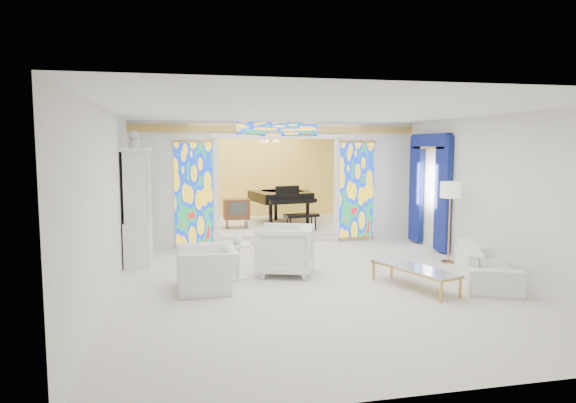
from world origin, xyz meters
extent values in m
plane|color=white|center=(0.00, 0.00, 0.00)|extent=(12.00, 12.00, 0.00)
cube|color=white|center=(0.00, 0.00, 3.00)|extent=(7.00, 12.00, 0.02)
cube|color=white|center=(0.00, 6.00, 1.50)|extent=(7.00, 0.02, 3.00)
cube|color=white|center=(0.00, -6.00, 1.50)|extent=(7.00, 0.02, 3.00)
cube|color=white|center=(-3.50, 0.00, 1.50)|extent=(0.02, 12.00, 3.00)
cube|color=white|center=(3.50, 0.00, 1.50)|extent=(0.02, 12.00, 3.00)
cube|color=white|center=(-2.50, 2.00, 1.50)|extent=(2.00, 0.18, 3.00)
cube|color=white|center=(2.50, 2.00, 1.50)|extent=(2.00, 0.18, 3.00)
cube|color=white|center=(0.00, 2.00, 2.80)|extent=(3.00, 0.18, 0.40)
cube|color=white|center=(-1.50, 1.90, 1.30)|extent=(0.12, 0.06, 2.60)
cube|color=white|center=(1.50, 1.90, 1.30)|extent=(0.12, 0.06, 2.60)
cube|color=white|center=(0.00, 1.90, 2.65)|extent=(3.24, 0.06, 0.12)
cube|color=gold|center=(0.00, 1.90, 2.82)|extent=(7.00, 0.05, 0.18)
cube|color=gold|center=(-2.03, 1.89, 1.30)|extent=(0.90, 0.04, 2.40)
cube|color=gold|center=(2.03, 1.89, 1.30)|extent=(0.90, 0.04, 2.40)
cube|color=gold|center=(0.00, 1.89, 2.82)|extent=(2.00, 0.04, 0.34)
cube|color=white|center=(0.00, 4.10, 0.09)|extent=(6.80, 3.80, 0.18)
cube|color=#F0BC53|center=(0.00, 5.88, 1.50)|extent=(6.70, 0.10, 2.90)
cylinder|color=#C69245|center=(0.20, 4.00, 2.55)|extent=(0.48, 0.48, 0.30)
cube|color=navy|center=(3.40, 0.05, 1.35)|extent=(0.12, 0.55, 2.60)
cube|color=navy|center=(3.40, 1.35, 1.35)|extent=(0.12, 0.55, 2.60)
cube|color=navy|center=(3.40, 0.70, 2.55)|extent=(0.14, 1.70, 0.30)
cube|color=#EDBE53|center=(3.40, 0.70, 2.38)|extent=(0.12, 1.50, 0.06)
cube|color=white|center=(-3.22, 0.60, 0.45)|extent=(0.50, 1.40, 0.90)
cube|color=white|center=(-3.22, 0.60, 1.60)|extent=(0.44, 1.30, 1.40)
cube|color=white|center=(-2.99, 0.60, 1.60)|extent=(0.01, 1.20, 1.30)
cube|color=white|center=(-3.22, 0.60, 2.34)|extent=(0.56, 1.46, 0.08)
cylinder|color=silver|center=(-3.22, 0.25, 2.46)|extent=(0.22, 0.22, 0.16)
sphere|color=silver|center=(-3.22, 0.25, 2.62)|extent=(0.20, 0.20, 0.20)
imported|color=white|center=(-1.96, -1.83, 0.36)|extent=(1.00, 1.14, 0.72)
imported|color=white|center=(-0.45, -1.08, 0.47)|extent=(1.31, 1.29, 0.94)
imported|color=white|center=(2.95, -2.36, 0.32)|extent=(1.69, 2.35, 0.64)
cylinder|color=white|center=(-1.37, -1.22, 0.63)|extent=(0.54, 0.54, 0.04)
cylinder|color=white|center=(-1.37, -1.22, 0.31)|extent=(0.09, 0.09, 0.61)
cylinder|color=white|center=(-1.37, -1.22, 0.02)|extent=(0.36, 0.36, 0.03)
imported|color=silver|center=(-1.37, -1.22, 0.75)|extent=(0.20, 0.20, 0.20)
cube|color=white|center=(1.49, -2.50, 0.36)|extent=(1.01, 1.73, 0.04)
cube|color=#C69245|center=(1.49, -2.50, 0.34)|extent=(1.04, 1.77, 0.03)
cube|color=#C69245|center=(1.54, -3.32, 0.17)|extent=(0.05, 0.05, 0.34)
cube|color=#C69245|center=(1.95, -3.18, 0.17)|extent=(0.05, 0.05, 0.34)
cube|color=#C69245|center=(1.03, -1.83, 0.17)|extent=(0.05, 0.05, 0.34)
cube|color=#C69245|center=(1.44, -1.69, 0.17)|extent=(0.05, 0.05, 0.34)
cylinder|color=#C69245|center=(3.07, -0.85, 0.02)|extent=(0.30, 0.30, 0.03)
cylinder|color=#C69245|center=(3.07, -0.85, 0.77)|extent=(0.03, 0.03, 1.54)
cylinder|color=silver|center=(3.07, -0.85, 1.52)|extent=(0.43, 0.43, 0.33)
cube|color=black|center=(0.51, 4.17, 0.95)|extent=(1.73, 1.81, 0.28)
cylinder|color=black|center=(0.75, 4.58, 0.95)|extent=(1.70, 1.70, 0.28)
cube|color=black|center=(0.68, 3.27, 0.91)|extent=(1.41, 0.54, 0.10)
cube|color=white|center=(0.69, 3.19, 0.93)|extent=(1.27, 0.32, 0.03)
cube|color=black|center=(0.61, 3.62, 1.18)|extent=(0.71, 0.16, 0.25)
cube|color=black|center=(0.78, 2.67, 0.59)|extent=(0.96, 0.51, 0.08)
cylinder|color=black|center=(0.09, 3.37, 0.50)|extent=(0.12, 0.12, 0.63)
cylinder|color=black|center=(1.19, 3.57, 0.50)|extent=(0.12, 0.12, 0.63)
cylinder|color=black|center=(0.51, 4.79, 0.50)|extent=(0.12, 0.12, 0.63)
cube|color=brown|center=(-0.83, 3.54, 0.70)|extent=(0.69, 0.48, 0.55)
cube|color=#353A37|center=(-0.82, 3.31, 0.73)|extent=(0.44, 0.03, 0.35)
cone|color=brown|center=(-1.09, 3.37, 0.30)|extent=(0.04, 0.04, 0.24)
cone|color=brown|center=(-0.56, 3.39, 0.30)|extent=(0.04, 0.04, 0.24)
cone|color=brown|center=(-1.10, 3.70, 0.30)|extent=(0.04, 0.04, 0.24)
cone|color=brown|center=(-0.57, 3.72, 0.30)|extent=(0.04, 0.04, 0.24)
camera|label=1|loc=(-2.43, -10.37, 2.42)|focal=32.00mm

